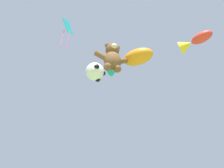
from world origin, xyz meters
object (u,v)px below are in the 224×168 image
teddy_bear_kite (113,57)px  fish_kite_crimson (194,41)px  soccer_ball_kite (95,72)px  diamond_kite (68,28)px  fish_kite_tangerine (127,61)px

teddy_bear_kite → fish_kite_crimson: (3.32, -2.02, -0.05)m
soccer_ball_kite → fish_kite_crimson: fish_kite_crimson is taller
teddy_bear_kite → diamond_kite: bearing=151.7°
fish_kite_tangerine → fish_kite_crimson: 3.32m
teddy_bear_kite → fish_kite_tangerine: (0.81, 0.15, 0.14)m
soccer_ball_kite → fish_kite_tangerine: fish_kite_tangerine is taller
soccer_ball_kite → diamond_kite: diamond_kite is taller
fish_kite_crimson → diamond_kite: (-5.81, 3.37, 3.38)m
fish_kite_crimson → diamond_kite: 7.52m
teddy_bear_kite → soccer_ball_kite: teddy_bear_kite is taller
fish_kite_tangerine → fish_kite_crimson: bearing=-40.9°
fish_kite_tangerine → fish_kite_crimson: size_ratio=1.60×
fish_kite_crimson → diamond_kite: diamond_kite is taller
teddy_bear_kite → diamond_kite: size_ratio=0.70×
fish_kite_crimson → teddy_bear_kite: bearing=148.6°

